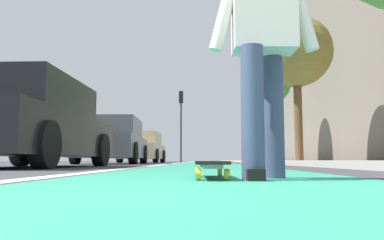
{
  "coord_description": "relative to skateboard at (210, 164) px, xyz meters",
  "views": [
    {
      "loc": [
        -1.18,
        0.06,
        0.12
      ],
      "look_at": [
        8.39,
        0.34,
        1.11
      ],
      "focal_mm": 36.46,
      "sensor_mm": 36.0,
      "label": 1
    }
  ],
  "objects": [
    {
      "name": "skater_person",
      "position": [
        -0.15,
        -0.35,
        0.84
      ],
      "size": [
        0.47,
        0.72,
        1.64
      ],
      "color": "#384260",
      "rests_on": "ground"
    },
    {
      "name": "ground_plane",
      "position": [
        8.56,
        -0.01,
        -0.09
      ],
      "size": [
        80.0,
        80.0,
        0.0
      ],
      "primitive_type": "plane",
      "color": "#38383D"
    },
    {
      "name": "parked_car_mid",
      "position": [
        10.23,
        3.05,
        0.63
      ],
      "size": [
        4.52,
        2.09,
        1.49
      ],
      "color": "#4C5156",
      "rests_on": "ground"
    },
    {
      "name": "sidewalk_curb",
      "position": [
        16.56,
        -3.53,
        -0.04
      ],
      "size": [
        52.0,
        3.2,
        0.11
      ],
      "primitive_type": "cube",
      "color": "#9E9B93",
      "rests_on": "ground"
    },
    {
      "name": "lane_stripe_white",
      "position": [
        18.56,
        1.16,
        -0.09
      ],
      "size": [
        52.0,
        0.16,
        0.01
      ],
      "primitive_type": "cube",
      "color": "silver",
      "rests_on": "ground"
    },
    {
      "name": "traffic_light",
      "position": [
        23.49,
        1.56,
        3.18
      ],
      "size": [
        0.33,
        0.28,
        4.79
      ],
      "color": "#2D2D2D",
      "rests_on": "ground"
    },
    {
      "name": "parked_car_near",
      "position": [
        3.96,
        3.02,
        0.63
      ],
      "size": [
        4.48,
        1.94,
        1.49
      ],
      "color": "black",
      "rests_on": "ground"
    },
    {
      "name": "street_tree_far",
      "position": [
        16.54,
        -3.13,
        3.9
      ],
      "size": [
        2.4,
        2.4,
        5.22
      ],
      "color": "brown",
      "rests_on": "ground"
    },
    {
      "name": "bike_lane_paint",
      "position": [
        22.56,
        -0.01,
        -0.09
      ],
      "size": [
        56.0,
        2.04,
        0.0
      ],
      "primitive_type": "cube",
      "color": "#288466",
      "rests_on": "ground"
    },
    {
      "name": "building_facade",
      "position": [
        20.56,
        -6.56,
        6.32
      ],
      "size": [
        40.0,
        1.2,
        12.83
      ],
      "primitive_type": "cube",
      "color": "#6B6358",
      "rests_on": "ground"
    },
    {
      "name": "skateboard",
      "position": [
        0.0,
        0.0,
        0.0
      ],
      "size": [
        0.85,
        0.22,
        0.11
      ],
      "color": "yellow",
      "rests_on": "ground"
    },
    {
      "name": "parked_car_far",
      "position": [
        16.55,
        3.05,
        0.62
      ],
      "size": [
        4.13,
        1.96,
        1.49
      ],
      "color": "tan",
      "rests_on": "ground"
    },
    {
      "name": "street_tree_mid",
      "position": [
        10.4,
        -3.13,
        3.67
      ],
      "size": [
        2.41,
        2.41,
        5.0
      ],
      "color": "brown",
      "rests_on": "ground"
    }
  ]
}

